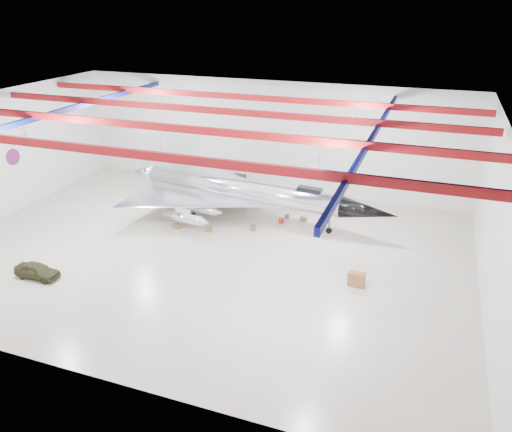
% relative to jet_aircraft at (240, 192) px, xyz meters
% --- Properties ---
extents(floor, '(40.00, 40.00, 0.00)m').
position_rel_jet_aircraft_xyz_m(floor, '(-0.09, -7.27, -2.33)').
color(floor, '#B9AE93').
rests_on(floor, ground).
extents(wall_back, '(40.00, 0.00, 40.00)m').
position_rel_jet_aircraft_xyz_m(wall_back, '(-0.09, 7.73, 3.17)').
color(wall_back, silver).
rests_on(wall_back, floor).
extents(wall_right, '(0.00, 30.00, 30.00)m').
position_rel_jet_aircraft_xyz_m(wall_right, '(19.91, -7.27, 3.17)').
color(wall_right, silver).
rests_on(wall_right, floor).
extents(ceiling, '(40.00, 40.00, 0.00)m').
position_rel_jet_aircraft_xyz_m(ceiling, '(-0.09, -7.27, 8.67)').
color(ceiling, '#0A0F38').
rests_on(ceiling, wall_back).
extents(ceiling_structure, '(39.50, 29.50, 1.08)m').
position_rel_jet_aircraft_xyz_m(ceiling_structure, '(-0.09, -7.27, 8.00)').
color(ceiling_structure, maroon).
rests_on(ceiling_structure, ceiling).
extents(wall_roundel, '(0.10, 1.50, 1.50)m').
position_rel_jet_aircraft_xyz_m(wall_roundel, '(-20.03, -5.27, 2.67)').
color(wall_roundel, '#B21414').
rests_on(wall_roundel, wall_left).
extents(jet_aircraft, '(26.00, 16.36, 7.09)m').
position_rel_jet_aircraft_xyz_m(jet_aircraft, '(0.00, 0.00, 0.00)').
color(jet_aircraft, silver).
rests_on(jet_aircraft, floor).
extents(jeep, '(3.32, 1.37, 1.12)m').
position_rel_jet_aircraft_xyz_m(jeep, '(-9.47, -15.10, -1.76)').
color(jeep, '#323219').
rests_on(jeep, floor).
extents(desk, '(1.18, 0.67, 1.04)m').
position_rel_jet_aircraft_xyz_m(desk, '(11.91, -8.54, -1.81)').
color(desk, brown).
rests_on(desk, floor).
extents(crate_ply, '(0.65, 0.57, 0.40)m').
position_rel_jet_aircraft_xyz_m(crate_ply, '(-4.17, -4.38, -2.13)').
color(crate_ply, olive).
rests_on(crate_ply, floor).
extents(engine_drum, '(0.54, 0.54, 0.44)m').
position_rel_jet_aircraft_xyz_m(engine_drum, '(2.16, -2.52, -2.10)').
color(engine_drum, '#59595B').
rests_on(engine_drum, floor).
extents(parts_bin, '(0.61, 0.55, 0.36)m').
position_rel_jet_aircraft_xyz_m(parts_bin, '(5.67, 0.82, -2.15)').
color(parts_bin, olive).
rests_on(parts_bin, floor).
extents(tool_chest, '(0.48, 0.48, 0.43)m').
position_rel_jet_aircraft_xyz_m(tool_chest, '(3.95, -0.28, -2.11)').
color(tool_chest, '#A12610').
rests_on(tool_chest, floor).
extents(oil_barrel, '(0.66, 0.59, 0.38)m').
position_rel_jet_aircraft_xyz_m(oil_barrel, '(-1.32, -3.99, -2.14)').
color(oil_barrel, olive).
rests_on(oil_barrel, floor).
extents(spares_box, '(0.42, 0.42, 0.37)m').
position_rel_jet_aircraft_xyz_m(spares_box, '(4.13, 0.96, -2.14)').
color(spares_box, '#59595B').
rests_on(spares_box, floor).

